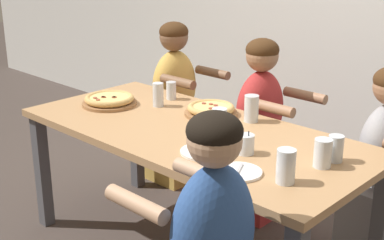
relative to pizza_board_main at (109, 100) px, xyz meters
The scene contains 16 objects.
dining_table 0.66m from the pizza_board_main, ahead, with size 1.91×0.87×0.75m.
pizza_board_main is the anchor object (origin of this frame).
pizza_board_second 0.63m from the pizza_board_main, 25.80° to the left, with size 0.30×0.30×0.06m.
empty_plate_a 0.93m from the pizza_board_main, 10.46° to the right, with size 0.22×0.22×0.02m.
empty_plate_b 1.20m from the pizza_board_main, 11.42° to the right, with size 0.20×0.20×0.02m.
cocktail_glass_blue 1.06m from the pizza_board_main, ahead, with size 0.08×0.08×0.12m.
drinking_glass_a 1.38m from the pizza_board_main, ahead, with size 0.08×0.08×0.14m.
drinking_glass_b 0.87m from the pizza_board_main, 22.97° to the left, with size 0.08×0.08×0.15m.
drinking_glass_c 0.30m from the pizza_board_main, 37.95° to the left, with size 0.06×0.06×0.14m.
drinking_glass_d 1.39m from the pizza_board_main, ahead, with size 0.08×0.08×0.13m.
drinking_glass_e 1.41m from the pizza_board_main, ahead, with size 0.07×0.07×0.12m.
drinking_glass_f 0.38m from the pizza_board_main, 61.35° to the left, with size 0.06×0.06×0.11m.
drinking_glass_g 0.80m from the pizza_board_main, ahead, with size 0.08×0.08×0.13m.
diner_far_center 0.95m from the pizza_board_main, 48.29° to the left, with size 0.51×0.40×1.13m.
diner_far_right 1.59m from the pizza_board_main, 25.81° to the left, with size 0.51×0.40×1.09m.
diner_far_left 0.74m from the pizza_board_main, 101.45° to the left, with size 0.51×0.40×1.16m.
Camera 1 is at (1.80, -1.89, 1.69)m, focal length 50.00 mm.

